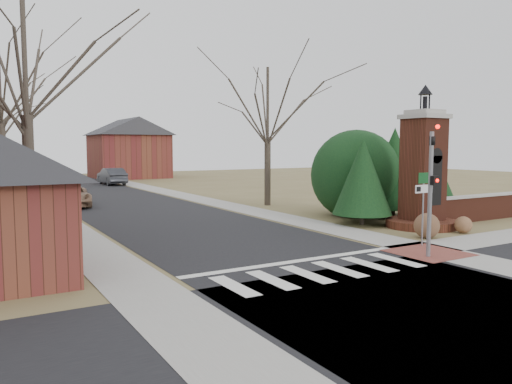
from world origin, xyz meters
TOP-DOWN VIEW (x-y plane):
  - ground at (0.00, 0.00)m, footprint 120.00×120.00m
  - main_street at (0.00, 22.00)m, footprint 8.00×70.00m
  - cross_street at (0.00, -3.00)m, footprint 120.00×8.00m
  - crosswalk_zone at (0.00, 0.80)m, footprint 8.00×2.20m
  - stop_bar at (0.00, 2.30)m, footprint 8.00×0.35m
  - sidewalk_right_main at (5.20, 22.00)m, footprint 2.00×60.00m
  - sidewalk_left at (-5.20, 22.00)m, footprint 2.00×60.00m
  - curb_apron at (4.80, 1.00)m, footprint 2.40×2.40m
  - traffic_signal_pole at (4.30, 0.57)m, footprint 0.28×0.41m
  - sign_post at (5.59, 1.99)m, footprint 0.90×0.07m
  - brick_gate_monument at (9.00, 4.99)m, footprint 3.20×3.20m
  - brick_garden_wall at (13.50, 5.00)m, footprint 7.50×0.50m
  - house_distant_right at (7.99, 47.99)m, footprint 8.80×8.80m
  - evergreen_near at (7.20, 7.00)m, footprint 2.80×2.80m
  - evergreen_mid at (10.50, 8.20)m, footprint 3.40×3.40m
  - evergreen_far at (12.50, 7.20)m, footprint 2.40×2.40m
  - evergreen_mass at (9.00, 9.50)m, footprint 4.80×4.80m
  - bare_tree_0 at (-7.00, 9.00)m, footprint 8.05×8.05m
  - bare_tree_3 at (7.50, 16.00)m, footprint 7.00×7.00m
  - pickup_truck at (-3.40, 21.51)m, footprint 2.76×5.03m
  - distant_car at (3.40, 38.03)m, footprint 1.84×4.95m
  - dry_shrub_left at (7.01, 3.00)m, footprint 1.02×1.02m
  - dry_shrub_right at (9.30, 3.00)m, footprint 0.73×0.73m

SIDE VIEW (x-z plane):
  - ground at x=0.00m, z-range 0.00..0.00m
  - main_street at x=0.00m, z-range 0.00..0.01m
  - cross_street at x=0.00m, z-range 0.00..0.01m
  - crosswalk_zone at x=0.00m, z-range 0.00..0.02m
  - stop_bar at x=0.00m, z-range 0.00..0.02m
  - sidewalk_right_main at x=5.20m, z-range 0.00..0.02m
  - sidewalk_left at x=-5.20m, z-range 0.00..0.02m
  - curb_apron at x=4.80m, z-range 0.00..0.02m
  - dry_shrub_right at x=9.30m, z-range 0.00..0.73m
  - dry_shrub_left at x=7.01m, z-range 0.00..1.02m
  - brick_garden_wall at x=13.50m, z-range 0.01..1.31m
  - pickup_truck at x=-3.40m, z-range 0.00..1.34m
  - distant_car at x=3.40m, z-range 0.00..1.62m
  - evergreen_far at x=12.50m, z-range 0.25..3.55m
  - sign_post at x=5.59m, z-range 0.57..3.32m
  - brick_gate_monument at x=9.00m, z-range -1.07..5.40m
  - evergreen_near at x=7.20m, z-range 0.25..4.35m
  - evergreen_mass at x=9.00m, z-range 0.00..4.80m
  - traffic_signal_pole at x=4.30m, z-range 0.34..4.84m
  - evergreen_mid at x=10.50m, z-range 0.25..4.95m
  - house_distant_right at x=7.99m, z-range 0.00..7.30m
  - bare_tree_3 at x=7.50m, z-range 1.84..11.54m
  - bare_tree_0 at x=-7.00m, z-range 2.12..13.27m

